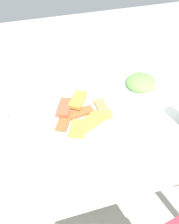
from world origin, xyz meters
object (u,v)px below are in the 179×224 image
at_px(dining_table, 96,132).
at_px(salad_plate_greens, 141,83).
at_px(fork, 150,131).
at_px(spoon, 154,137).
at_px(paper_napkin, 152,134).
at_px(pide_platter, 81,114).
at_px(drinking_glass, 19,119).

relative_size(dining_table, salad_plate_greens, 4.73).
distance_m(fork, spoon, 0.04).
height_order(salad_plate_greens, spoon, salad_plate_greens).
height_order(paper_napkin, spoon, spoon).
xyz_separation_m(salad_plate_greens, fork, (0.10, 0.30, -0.02)).
distance_m(salad_plate_greens, spoon, 0.35).
bearing_deg(paper_napkin, pide_platter, -37.39).
relative_size(salad_plate_greens, paper_napkin, 1.96).
distance_m(salad_plate_greens, paper_napkin, 0.33).
distance_m(dining_table, paper_napkin, 0.27).
relative_size(drinking_glass, spoon, 0.56).
bearing_deg(fork, drinking_glass, -10.30).
xyz_separation_m(drinking_glass, fork, (-0.52, 0.18, -0.04)).
bearing_deg(pide_platter, spoon, 140.14).
bearing_deg(spoon, pide_platter, -26.02).
xyz_separation_m(dining_table, fork, (-0.19, 0.15, 0.10)).
relative_size(drinking_glass, paper_napkin, 0.83).
relative_size(pide_platter, salad_plate_greens, 1.33).
xyz_separation_m(salad_plate_greens, drinking_glass, (0.62, 0.12, 0.03)).
bearing_deg(pide_platter, paper_napkin, 142.61).
bearing_deg(salad_plate_greens, pide_platter, 19.23).
distance_m(drinking_glass, fork, 0.55).
bearing_deg(salad_plate_greens, fork, 71.95).
distance_m(dining_table, spoon, 0.28).
bearing_deg(pide_platter, salad_plate_greens, -160.77).
height_order(drinking_glass, spoon, drinking_glass).
xyz_separation_m(dining_table, spoon, (-0.19, 0.18, 0.10)).
bearing_deg(paper_napkin, drinking_glass, -21.22).
distance_m(pide_platter, drinking_glass, 0.27).
bearing_deg(drinking_glass, spoon, 157.07).
relative_size(dining_table, fork, 5.81).
bearing_deg(spoon, drinking_glass, -9.09).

